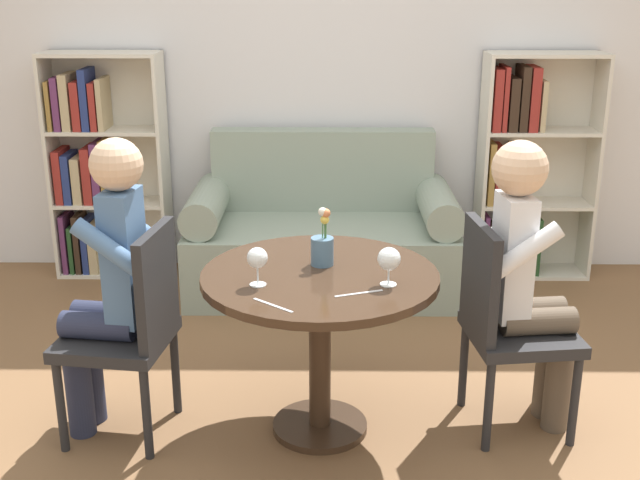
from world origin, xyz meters
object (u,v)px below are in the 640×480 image
object	(u,v)px
bookshelf_right	(522,171)
wine_glass_left	(257,259)
person_right	(529,276)
wine_glass_right	(389,260)
chair_right	(505,319)
couch	(322,238)
person_left	(108,282)
bookshelf_left	(97,166)
chair_left	(132,324)
flower_vase	(322,247)

from	to	relation	value
bookshelf_right	wine_glass_left	xyz separation A→B (m)	(-1.47, -2.01, 0.15)
person_right	wine_glass_right	world-z (taller)	person_right
wine_glass_left	chair_right	bearing A→B (deg)	9.89
couch	wine_glass_right	size ratio (longest dim) A/B	10.56
couch	wine_glass_right	distance (m)	1.83
couch	person_left	world-z (taller)	person_left
bookshelf_left	person_left	size ratio (longest dim) A/B	1.11
person_left	person_right	size ratio (longest dim) A/B	1.02
bookshelf_right	chair_left	distance (m)	2.76
chair_right	person_right	bearing A→B (deg)	-85.32
chair_left	wine_glass_left	distance (m)	0.62
bookshelf_right	person_right	bearing A→B (deg)	-102.22
bookshelf_left	wine_glass_left	distance (m)	2.33
person_left	chair_left	bearing A→B (deg)	84.59
couch	chair_right	xyz separation A→B (m)	(0.76, -1.57, 0.18)
bookshelf_left	chair_right	xyz separation A→B (m)	(2.16, -1.84, -0.20)
chair_left	person_left	xyz separation A→B (m)	(-0.09, 0.02, 0.17)
chair_left	chair_right	bearing A→B (deg)	100.49
chair_right	flower_vase	distance (m)	0.80
couch	person_right	distance (m)	1.81
wine_glass_left	flower_vase	xyz separation A→B (m)	(0.24, 0.22, -0.03)
bookshelf_right	person_left	world-z (taller)	bookshelf_right
wine_glass_left	person_right	bearing A→B (deg)	10.02
bookshelf_right	chair_right	xyz separation A→B (m)	(-0.48, -1.84, -0.17)
wine_glass_left	wine_glass_right	size ratio (longest dim) A/B	1.01
bookshelf_right	person_right	world-z (taller)	bookshelf_right
bookshelf_left	person_right	bearing A→B (deg)	-39.04
bookshelf_right	person_left	distance (m)	2.80
person_right	flower_vase	size ratio (longest dim) A/B	5.08
chair_right	flower_vase	bearing A→B (deg)	79.27
wine_glass_right	flower_vase	xyz separation A→B (m)	(-0.25, 0.22, -0.02)
bookshelf_left	bookshelf_right	world-z (taller)	same
flower_vase	chair_left	bearing A→B (deg)	-171.34
chair_left	person_left	size ratio (longest dim) A/B	0.72
bookshelf_right	wine_glass_left	size ratio (longest dim) A/B	9.19
chair_left	wine_glass_left	size ratio (longest dim) A/B	5.97
couch	bookshelf_right	size ratio (longest dim) A/B	1.14
bookshelf_left	wine_glass_right	world-z (taller)	bookshelf_left
person_left	flower_vase	world-z (taller)	person_left
bookshelf_right	person_left	xyz separation A→B (m)	(-2.08, -1.88, 0.00)
person_left	wine_glass_right	distance (m)	1.12
wine_glass_right	chair_left	bearing A→B (deg)	174.36
couch	bookshelf_left	bearing A→B (deg)	169.39
bookshelf_left	bookshelf_right	distance (m)	2.64
person_right	flower_vase	world-z (taller)	person_right
person_right	flower_vase	bearing A→B (deg)	80.85
bookshelf_left	wine_glass_left	world-z (taller)	bookshelf_left
chair_right	wine_glass_right	xyz separation A→B (m)	(-0.50, -0.17, 0.32)
person_left	wine_glass_right	bearing A→B (deg)	91.77
wine_glass_left	wine_glass_right	distance (m)	0.50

